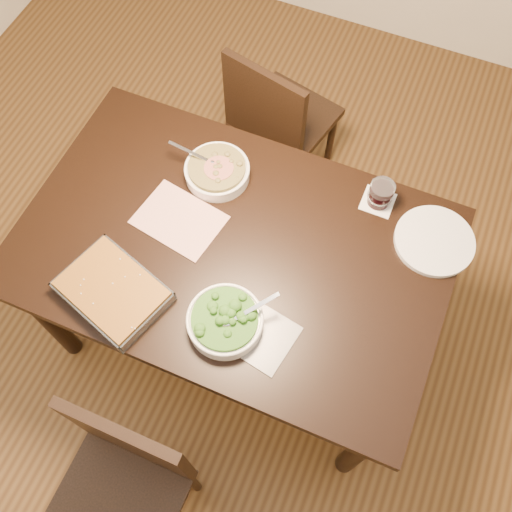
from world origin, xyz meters
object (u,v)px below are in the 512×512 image
stew_bowl (217,171)px  dinner_plate (434,241)px  table (233,259)px  baking_dish (113,291)px  broccoli_bowl (225,321)px  wine_tumbler (381,194)px  chair_far (277,119)px  chair_near (124,481)px

stew_bowl → dinner_plate: stew_bowl is taller
table → baking_dish: 0.42m
dinner_plate → broccoli_bowl: bearing=-134.2°
table → wine_tumbler: bearing=42.2°
stew_bowl → wine_tumbler: wine_tumbler is taller
broccoli_bowl → wine_tumbler: wine_tumbler is taller
broccoli_bowl → chair_far: 1.11m
baking_dish → dinner_plate: 1.04m
baking_dish → dinner_plate: bearing=51.2°
dinner_plate → chair_near: (-0.65, -1.04, -0.29)m
dinner_plate → chair_near: size_ratio=0.31×
table → chair_far: bearing=100.8°
chair_near → table: bearing=86.6°
wine_tumbler → baking_dish: bearing=-135.2°
stew_bowl → chair_near: stew_bowl is taller
dinner_plate → chair_far: 0.95m
baking_dish → chair_far: (0.12, 1.08, -0.32)m
broccoli_bowl → wine_tumbler: 0.67m
baking_dish → wine_tumbler: wine_tumbler is taller
stew_bowl → broccoli_bowl: (0.25, -0.49, 0.00)m
chair_near → chair_far: (-0.10, 1.55, -0.01)m
wine_tumbler → chair_near: 1.24m
dinner_plate → baking_dish: bearing=-146.7°
stew_bowl → chair_far: bearing=88.8°
table → broccoli_bowl: size_ratio=6.02×
dinner_plate → chair_far: chair_far is taller
table → broccoli_bowl: broccoli_bowl is taller
table → broccoli_bowl: bearing=-70.4°
stew_bowl → table: bearing=-55.5°
chair_near → chair_far: bearing=93.9°
baking_dish → chair_far: 1.13m
broccoli_bowl → baking_dish: size_ratio=0.62×
broccoli_bowl → baking_dish: bearing=-172.6°
table → chair_near: (-0.05, -0.77, -0.19)m
broccoli_bowl → dinner_plate: broccoli_bowl is taller
broccoli_bowl → chair_far: bearing=103.0°
table → dinner_plate: size_ratio=5.36×
broccoli_bowl → chair_far: broccoli_bowl is taller
stew_bowl → dinner_plate: size_ratio=0.96×
table → chair_near: size_ratio=1.68×
table → chair_near: bearing=-93.4°
broccoli_bowl → wine_tumbler: bearing=63.9°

